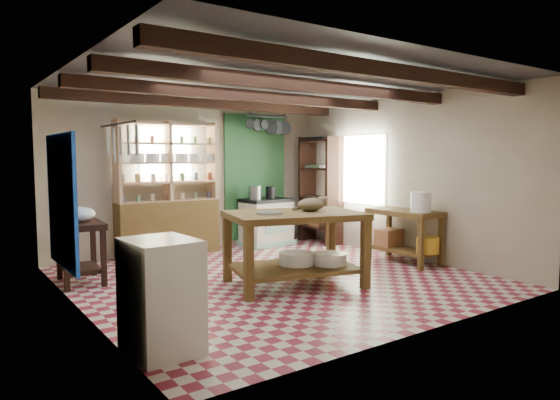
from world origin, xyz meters
TOP-DOWN VIEW (x-y plane):
  - floor at (0.00, 0.00)m, footprint 5.00×5.00m
  - ceiling at (0.00, 0.00)m, footprint 5.00×5.00m
  - wall_back at (0.00, 2.50)m, footprint 5.00×0.04m
  - wall_front at (0.00, -2.50)m, footprint 5.00×0.04m
  - wall_left at (-2.50, 0.00)m, footprint 0.04×5.00m
  - wall_right at (2.50, 0.00)m, footprint 0.04×5.00m
  - ceiling_beams at (0.00, 0.00)m, footprint 5.00×3.80m
  - blue_wall_patch at (-2.47, 0.90)m, footprint 0.04×1.40m
  - green_wall_patch at (1.25, 2.47)m, footprint 1.30×0.04m
  - window_back at (-0.50, 2.48)m, footprint 0.90×0.02m
  - window_right at (2.48, 1.00)m, footprint 0.02×1.30m
  - utensil_rail at (-2.44, -1.20)m, footprint 0.06×0.90m
  - pot_rack at (1.25, 2.05)m, footprint 0.86×0.12m
  - shelving_unit at (-0.55, 2.31)m, footprint 1.70×0.34m
  - tall_rack at (2.28, 1.80)m, footprint 0.40×0.86m
  - work_table at (-0.01, -0.44)m, footprint 1.87×1.47m
  - stove at (1.29, 2.15)m, footprint 0.92×0.66m
  - prep_table at (-2.20, 1.23)m, footprint 0.60×0.82m
  - white_cabinet at (-2.22, -1.55)m, footprint 0.56×0.66m
  - right_counter at (2.18, -0.33)m, footprint 0.57×1.14m
  - cat at (0.25, -0.45)m, footprint 0.39×0.31m
  - steel_tray at (-0.36, -0.40)m, footprint 0.40×0.40m
  - basin_large at (0.05, -0.40)m, footprint 0.55×0.55m
  - basin_small at (0.40, -0.65)m, footprint 0.52×0.52m
  - kettle_left at (1.04, 2.13)m, footprint 0.22×0.22m
  - kettle_right at (1.39, 2.16)m, footprint 0.19×0.19m
  - enamel_bowl at (-2.20, 1.23)m, footprint 0.42×0.42m
  - white_bucket at (2.13, -0.68)m, footprint 0.30×0.30m
  - wicker_basket at (2.18, -0.03)m, footprint 0.38×0.31m
  - yellow_tub at (2.18, -0.78)m, footprint 0.33×0.33m

SIDE VIEW (x-z plane):
  - floor at x=0.00m, z-range -0.02..0.00m
  - basin_small at x=0.40m, z-range 0.25..0.40m
  - basin_large at x=0.05m, z-range 0.25..0.40m
  - yellow_tub at x=2.18m, z-range 0.22..0.45m
  - wicker_basket at x=2.18m, z-range 0.22..0.48m
  - prep_table at x=-2.20m, z-range 0.00..0.79m
  - right_counter at x=2.18m, z-range 0.00..0.81m
  - stove at x=1.29m, z-range 0.00..0.86m
  - work_table at x=-0.01m, z-range 0.00..0.93m
  - white_cabinet at x=-2.22m, z-range 0.00..0.95m
  - enamel_bowl at x=-2.20m, z-range 0.79..0.99m
  - steel_tray at x=-0.36m, z-range 0.93..0.95m
  - white_bucket at x=2.13m, z-range 0.81..1.11m
  - kettle_right at x=1.39m, z-range 0.86..1.08m
  - kettle_left at x=1.04m, z-range 0.86..1.10m
  - tall_rack at x=2.28m, z-range 0.00..2.00m
  - cat at x=0.25m, z-range 0.93..1.10m
  - blue_wall_patch at x=-2.47m, z-range 0.30..1.90m
  - shelving_unit at x=-0.55m, z-range 0.00..2.20m
  - green_wall_patch at x=1.25m, z-range 0.10..2.40m
  - wall_back at x=0.00m, z-range 0.00..2.60m
  - wall_front at x=0.00m, z-range 0.00..2.60m
  - wall_left at x=-2.50m, z-range 0.00..2.60m
  - wall_right at x=2.50m, z-range 0.00..2.60m
  - window_right at x=2.48m, z-range 0.80..2.00m
  - window_back at x=-0.50m, z-range 1.30..2.10m
  - utensil_rail at x=-2.44m, z-range 1.64..1.92m
  - pot_rack at x=1.25m, z-range 2.00..2.36m
  - ceiling_beams at x=0.00m, z-range 2.40..2.56m
  - ceiling at x=0.00m, z-range 2.59..2.61m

